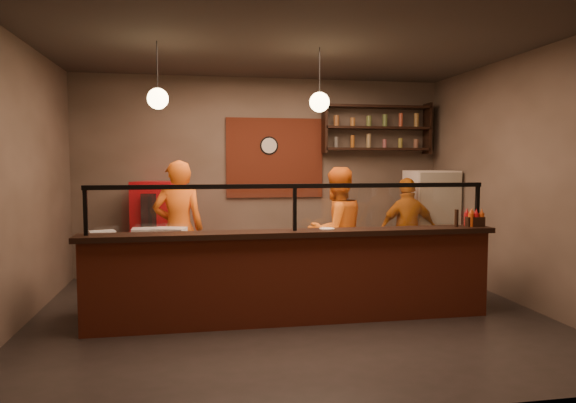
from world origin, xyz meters
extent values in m
plane|color=black|center=(0.00, 0.00, 0.00)|extent=(6.00, 6.00, 0.00)
plane|color=#38312B|center=(0.00, 0.00, 3.20)|extent=(6.00, 6.00, 0.00)
plane|color=#6E5D50|center=(0.00, 2.50, 1.60)|extent=(6.00, 0.00, 6.00)
plane|color=#6E5D50|center=(-3.00, 0.00, 1.60)|extent=(0.00, 5.00, 5.00)
plane|color=#6E5D50|center=(3.00, 0.00, 1.60)|extent=(0.00, 5.00, 5.00)
plane|color=#6E5D50|center=(0.00, -2.50, 1.60)|extent=(6.00, 0.00, 6.00)
cube|color=maroon|center=(0.20, 2.47, 1.90)|extent=(1.60, 0.04, 1.30)
cube|color=maroon|center=(0.00, -0.30, 0.50)|extent=(4.60, 0.25, 1.00)
cube|color=black|center=(0.00, -0.30, 1.03)|extent=(4.70, 0.37, 0.06)
cube|color=gray|center=(0.00, 0.20, 0.42)|extent=(4.60, 0.75, 0.85)
cube|color=silver|center=(0.00, 0.20, 0.88)|extent=(4.60, 0.75, 0.05)
cube|color=white|center=(0.00, -0.30, 1.31)|extent=(4.40, 0.02, 0.50)
cube|color=black|center=(0.00, -0.30, 1.56)|extent=(4.50, 0.05, 0.05)
cube|color=black|center=(-2.22, -0.30, 1.31)|extent=(0.04, 0.04, 0.50)
cube|color=black|center=(0.00, -0.30, 1.31)|extent=(0.04, 0.04, 0.50)
cube|color=black|center=(2.22, -0.30, 1.31)|extent=(0.04, 0.04, 0.50)
cube|color=black|center=(1.90, 2.32, 2.05)|extent=(1.80, 0.28, 0.04)
cube|color=black|center=(1.90, 2.32, 2.40)|extent=(1.80, 0.28, 0.04)
cube|color=black|center=(1.90, 2.32, 2.75)|extent=(1.80, 0.28, 0.04)
cube|color=black|center=(1.00, 2.32, 2.40)|extent=(0.04, 0.28, 0.85)
cube|color=black|center=(2.80, 2.32, 2.40)|extent=(0.04, 0.28, 0.85)
cylinder|color=black|center=(0.10, 2.46, 2.10)|extent=(0.30, 0.04, 0.30)
cylinder|color=black|center=(-1.50, 0.20, 2.90)|extent=(0.01, 0.01, 0.60)
sphere|color=#FFD98C|center=(-1.50, 0.20, 2.55)|extent=(0.24, 0.24, 0.24)
cylinder|color=black|center=(0.40, 0.20, 2.90)|extent=(0.01, 0.01, 0.60)
sphere|color=#FFD98C|center=(0.40, 0.20, 2.55)|extent=(0.24, 0.24, 0.24)
imported|color=orange|center=(-1.32, 1.11, 0.93)|extent=(0.69, 0.46, 1.85)
imported|color=orange|center=(0.80, 0.84, 0.88)|extent=(1.02, 0.90, 1.76)
imported|color=#C36812|center=(2.05, 1.33, 0.80)|extent=(0.96, 0.45, 1.60)
cube|color=beige|center=(2.60, 1.72, 0.85)|extent=(0.72, 0.68, 1.70)
cube|color=red|center=(-1.66, 2.15, 0.77)|extent=(0.83, 0.79, 1.54)
cylinder|color=white|center=(0.68, 0.31, 0.91)|extent=(0.66, 0.66, 0.01)
cube|color=silver|center=(-1.38, 0.13, 0.98)|extent=(0.39, 0.34, 0.17)
cube|color=white|center=(-2.15, 0.22, 0.97)|extent=(0.33, 0.29, 0.14)
cube|color=silver|center=(-1.65, 0.18, 0.98)|extent=(0.34, 0.28, 0.16)
cylinder|color=yellow|center=(-1.76, 0.33, 0.93)|extent=(0.32, 0.09, 0.05)
cube|color=black|center=(2.20, -0.27, 1.12)|extent=(0.22, 0.18, 0.11)
cylinder|color=black|center=(1.95, -0.31, 1.16)|extent=(0.05, 0.05, 0.21)
cylinder|color=white|center=(0.39, -0.25, 1.07)|extent=(0.22, 0.22, 0.01)
camera|label=1|loc=(-1.08, -5.90, 1.81)|focal=32.00mm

